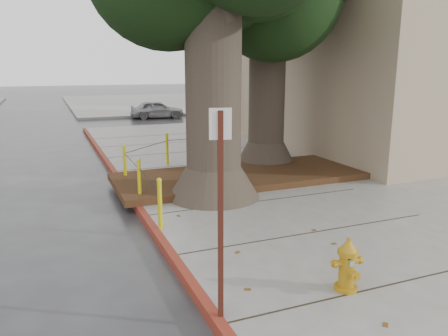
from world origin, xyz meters
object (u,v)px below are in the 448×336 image
(signpost, at_px, (221,204))
(car_red, at_px, (255,105))
(car_silver, at_px, (157,109))
(fire_hydrant, at_px, (347,265))

(signpost, height_order, car_red, signpost)
(car_silver, distance_m, car_red, 6.55)
(car_silver, height_order, car_red, car_red)
(car_red, bearing_deg, fire_hydrant, 159.50)
(signpost, bearing_deg, car_silver, 92.02)
(fire_hydrant, relative_size, car_silver, 0.23)
(car_silver, bearing_deg, fire_hydrant, 179.11)
(car_red, bearing_deg, car_silver, 94.43)
(signpost, relative_size, car_red, 0.69)
(signpost, bearing_deg, fire_hydrant, 12.24)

